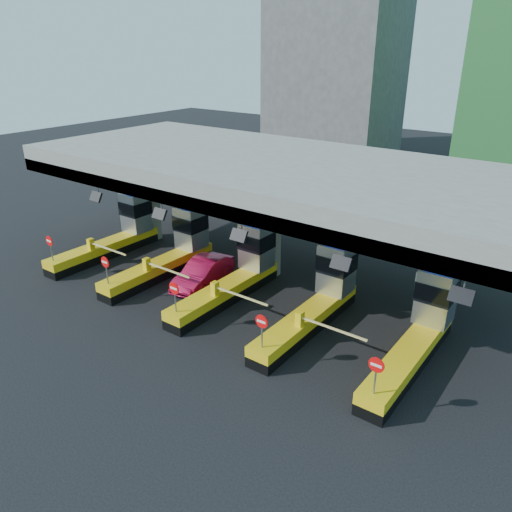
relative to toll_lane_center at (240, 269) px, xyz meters
The scene contains 9 objects.
ground 1.42m from the toll_lane_center, 90.42° to the right, with size 120.00×120.00×0.00m, color black.
toll_canopy 5.40m from the toll_lane_center, 90.02° to the left, with size 28.00×12.09×7.00m.
toll_lane_far_left 10.00m from the toll_lane_center, behind, with size 4.43×8.00×4.16m.
toll_lane_left 5.00m from the toll_lane_center, behind, with size 4.43×8.00×4.16m.
toll_lane_center is the anchor object (origin of this frame).
toll_lane_right 5.00m from the toll_lane_center, ahead, with size 4.43×8.00×4.16m.
toll_lane_far_right 10.00m from the toll_lane_center, ahead, with size 4.43×8.00×4.16m.
bg_building_concrete 39.11m from the toll_lane_center, 111.40° to the left, with size 14.00×10.00×18.00m, color #4C4C49.
red_car 2.40m from the toll_lane_center, 167.37° to the right, with size 1.58×4.53×1.49m, color maroon.
Camera 1 is at (15.27, -18.89, 12.73)m, focal length 35.00 mm.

